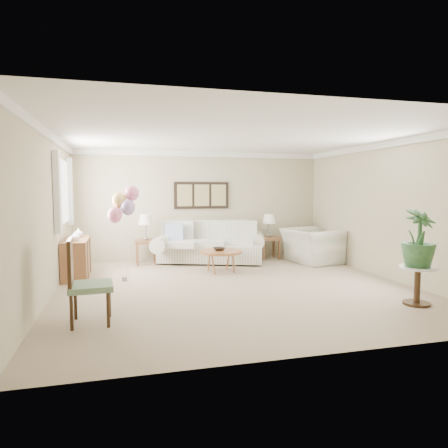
% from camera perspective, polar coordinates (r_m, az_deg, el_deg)
% --- Properties ---
extents(ground_plane, '(6.00, 6.00, 0.00)m').
position_cam_1_polar(ground_plane, '(7.06, 1.57, -8.93)').
color(ground_plane, tan).
extents(room_shell, '(6.04, 6.04, 2.60)m').
position_cam_1_polar(room_shell, '(6.91, 0.52, 4.40)').
color(room_shell, '#BAAD89').
rests_on(room_shell, ground).
extents(wall_art_triptych, '(1.35, 0.06, 0.65)m').
position_cam_1_polar(wall_art_triptych, '(9.74, -3.21, 4.11)').
color(wall_art_triptych, black).
rests_on(wall_art_triptych, ground).
extents(sofa, '(2.90, 1.71, 0.96)m').
position_cam_1_polar(sofa, '(9.34, -1.91, -3.13)').
color(sofa, silver).
rests_on(sofa, ground).
extents(end_table_left, '(0.51, 0.46, 0.55)m').
position_cam_1_polar(end_table_left, '(9.22, -11.05, -2.80)').
color(end_table_left, brown).
rests_on(end_table_left, ground).
extents(end_table_right, '(0.49, 0.45, 0.54)m').
position_cam_1_polar(end_table_right, '(9.83, 6.43, -2.34)').
color(end_table_right, brown).
rests_on(end_table_right, ground).
extents(lamp_left, '(0.33, 0.33, 0.58)m').
position_cam_1_polar(lamp_left, '(9.16, -11.11, 0.51)').
color(lamp_left, gray).
rests_on(lamp_left, end_table_left).
extents(lamp_right, '(0.31, 0.31, 0.55)m').
position_cam_1_polar(lamp_right, '(9.78, 6.46, 0.62)').
color(lamp_right, gray).
rests_on(lamp_right, end_table_right).
extents(coffee_table, '(0.88, 0.88, 0.45)m').
position_cam_1_polar(coffee_table, '(8.20, -0.43, -4.04)').
color(coffee_table, '#AA6039').
rests_on(coffee_table, ground).
extents(decor_bowl, '(0.28, 0.28, 0.06)m').
position_cam_1_polar(decor_bowl, '(8.19, -0.70, -3.58)').
color(decor_bowl, black).
rests_on(decor_bowl, coffee_table).
extents(armchair, '(1.25, 1.37, 0.78)m').
position_cam_1_polar(armchair, '(9.48, 12.43, -3.04)').
color(armchair, silver).
rests_on(armchair, ground).
extents(side_table, '(0.53, 0.53, 0.57)m').
position_cam_1_polar(side_table, '(6.55, 25.93, -6.67)').
color(side_table, silver).
rests_on(side_table, ground).
extents(potted_plant, '(0.55, 0.55, 0.84)m').
position_cam_1_polar(potted_plant, '(6.43, 26.05, -1.80)').
color(potted_plant, '#214922').
rests_on(potted_plant, side_table).
extents(accent_chair, '(0.56, 0.56, 1.09)m').
position_cam_1_polar(accent_chair, '(5.34, -19.39, -7.55)').
color(accent_chair, gray).
rests_on(accent_chair, ground).
extents(credenza, '(0.46, 1.20, 0.74)m').
position_cam_1_polar(credenza, '(8.25, -20.32, -4.59)').
color(credenza, brown).
rests_on(credenza, ground).
extents(vase_white, '(0.22, 0.22, 0.18)m').
position_cam_1_polar(vase_white, '(7.91, -20.49, -1.62)').
color(vase_white, silver).
rests_on(vase_white, credenza).
extents(vase_sage, '(0.20, 0.20, 0.19)m').
position_cam_1_polar(vase_sage, '(8.48, -20.08, -1.17)').
color(vase_sage, silver).
rests_on(vase_sage, credenza).
extents(balloon_cluster, '(0.57, 0.35, 1.78)m').
position_cam_1_polar(balloon_cluster, '(7.54, -14.16, 2.72)').
color(balloon_cluster, gray).
rests_on(balloon_cluster, ground).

